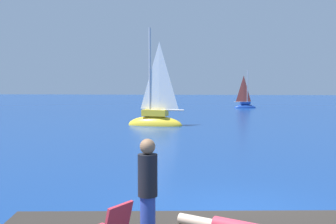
% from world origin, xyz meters
% --- Properties ---
extents(ground_plane, '(160.00, 160.00, 0.00)m').
position_xyz_m(ground_plane, '(0.00, 0.00, 0.00)').
color(ground_plane, navy).
extents(sailboat_near, '(3.98, 2.04, 7.23)m').
position_xyz_m(sailboat_near, '(-3.78, 18.62, 0.39)').
color(sailboat_near, yellow).
rests_on(sailboat_near, ground).
extents(sailboat_far, '(2.53, 1.20, 4.61)m').
position_xyz_m(sailboat_far, '(4.25, 37.34, 0.25)').
color(sailboat_far, '#193D99').
rests_on(sailboat_far, ground).
extents(person_standing, '(0.28, 0.28, 1.62)m').
position_xyz_m(person_standing, '(-1.58, -3.92, 1.48)').
color(person_standing, '#334CB2').
rests_on(person_standing, shore_ledge).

